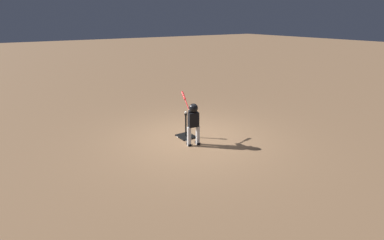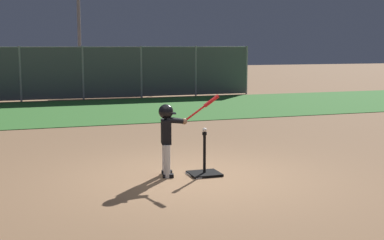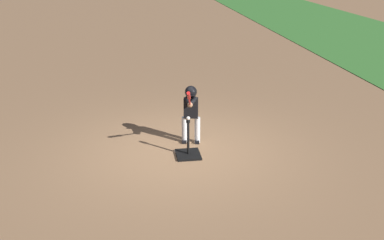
{
  "view_description": "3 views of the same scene",
  "coord_description": "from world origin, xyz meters",
  "px_view_note": "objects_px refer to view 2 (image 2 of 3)",
  "views": [
    {
      "loc": [
        -6.87,
        4.64,
        3.41
      ],
      "look_at": [
        -0.07,
        0.14,
        0.62
      ],
      "focal_mm": 28.0,
      "sensor_mm": 36.0,
      "label": 1
    },
    {
      "loc": [
        -2.83,
        -8.15,
        2.19
      ],
      "look_at": [
        0.03,
        0.18,
        0.95
      ],
      "focal_mm": 50.0,
      "sensor_mm": 36.0,
      "label": 2
    },
    {
      "loc": [
        8.06,
        -0.96,
        3.75
      ],
      "look_at": [
        0.11,
        0.25,
        0.68
      ],
      "focal_mm": 42.0,
      "sensor_mm": 36.0,
      "label": 3
    }
  ],
  "objects_px": {
    "batter_child": "(168,130)",
    "bleachers_center": "(114,80)",
    "batting_tee": "(204,170)",
    "baseball": "(205,130)"
  },
  "relations": [
    {
      "from": "batting_tee",
      "to": "batter_child",
      "type": "bearing_deg",
      "value": 166.75
    },
    {
      "from": "batting_tee",
      "to": "bleachers_center",
      "type": "xyz_separation_m",
      "value": [
        1.36,
        15.39,
        0.54
      ]
    },
    {
      "from": "batter_child",
      "to": "baseball",
      "type": "height_order",
      "value": "batter_child"
    },
    {
      "from": "batter_child",
      "to": "baseball",
      "type": "xyz_separation_m",
      "value": [
        0.6,
        -0.14,
        -0.01
      ]
    },
    {
      "from": "batter_child",
      "to": "bleachers_center",
      "type": "bearing_deg",
      "value": 82.7
    },
    {
      "from": "batting_tee",
      "to": "baseball",
      "type": "height_order",
      "value": "baseball"
    },
    {
      "from": "batting_tee",
      "to": "baseball",
      "type": "distance_m",
      "value": 0.69
    },
    {
      "from": "baseball",
      "to": "bleachers_center",
      "type": "xyz_separation_m",
      "value": [
        1.36,
        15.39,
        -0.15
      ]
    },
    {
      "from": "batter_child",
      "to": "batting_tee",
      "type": "bearing_deg",
      "value": -13.25
    },
    {
      "from": "batter_child",
      "to": "bleachers_center",
      "type": "relative_size",
      "value": 0.34
    }
  ]
}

